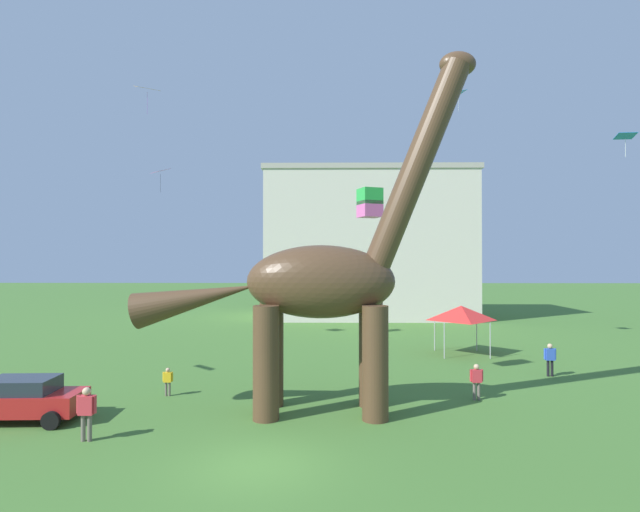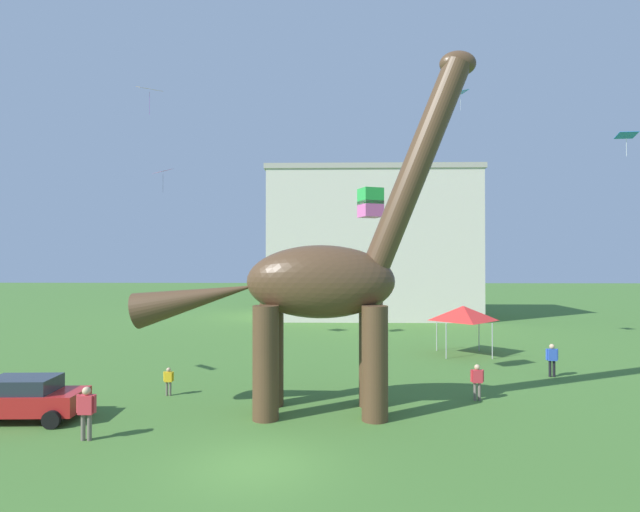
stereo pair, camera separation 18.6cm
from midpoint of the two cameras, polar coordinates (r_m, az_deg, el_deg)
name	(u,v)px [view 2 (the right image)]	position (r m, az deg, el deg)	size (l,w,h in m)	color
ground_plane	(254,466)	(15.49, -7.04, -22.34)	(240.00, 240.00, 0.00)	#42702D
dinosaur_sculpture	(319,282)	(19.32, 0.15, -2.90)	(13.13, 2.78, 13.73)	#513823
parked_sedan_left	(23,398)	(21.78, -30.18, -13.61)	(4.28, 2.03, 1.55)	red
person_watching_child	(169,379)	(23.18, -16.41, -13.07)	(0.45, 0.20, 1.20)	#6B6056
person_vendor_side	(477,379)	(22.51, 17.46, -13.00)	(0.55, 0.24, 1.48)	#6B6056
person_far_spectator	(552,357)	(28.19, 24.77, -10.25)	(0.61, 0.27, 1.63)	black
person_photographer	(86,408)	(18.50, -24.48, -15.26)	(0.64, 0.28, 1.72)	#6B6056
festival_canopy_tent	(463,313)	(32.65, 15.94, -6.19)	(3.15, 3.15, 3.00)	#B2B2B7
kite_high_right	(163,171)	(36.95, -17.08, 9.08)	(1.57, 1.56, 1.64)	pink
kite_mid_left	(626,135)	(20.82, 31.38, 11.48)	(0.67, 0.52, 0.80)	#287AE5
kite_far_right	(461,93)	(35.63, 15.66, 17.25)	(0.95, 1.15, 1.26)	#287AE5
kite_near_low	(370,203)	(23.58, 5.91, 5.96)	(1.20, 1.20, 1.33)	green
kite_near_high	(150,89)	(35.08, -18.44, 17.36)	(1.75, 1.64, 1.81)	orange
background_building_block	(371,244)	(52.98, 5.79, 1.30)	(20.87, 10.90, 14.98)	beige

